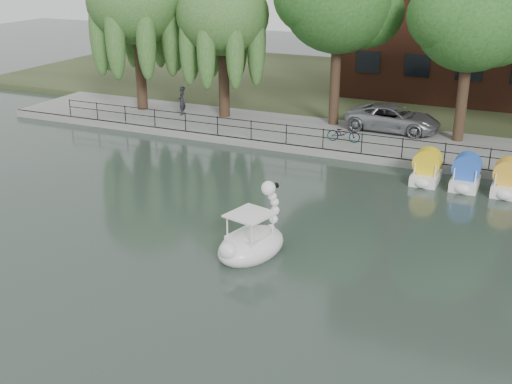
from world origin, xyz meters
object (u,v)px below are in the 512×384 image
Objects in this scene: minivan at (393,116)px; swan_boat at (252,240)px; pedestrian at (182,99)px; bicycle at (344,132)px.

swan_boat reaches higher than minivan.
minivan is at bearing 83.86° from pedestrian.
minivan is 1.83× the size of swan_boat.
pedestrian is 0.62× the size of swan_boat.
bicycle is (-1.82, -3.16, -0.31)m from minivan.
pedestrian is (-10.60, 1.48, 0.49)m from bicycle.
swan_boat is (-1.00, -16.29, -0.69)m from minivan.
bicycle is 13.15m from swan_boat.
swan_boat is (0.82, -13.12, -0.37)m from bicycle.
bicycle is 10.71m from pedestrian.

